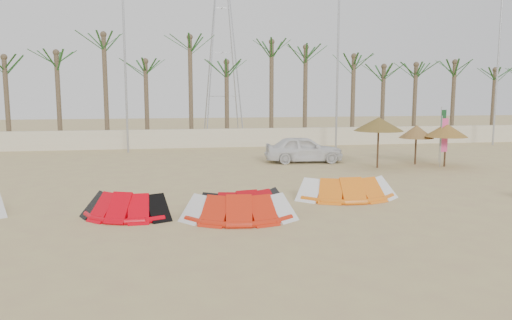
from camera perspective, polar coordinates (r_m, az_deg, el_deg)
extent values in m
plane|color=tan|center=(13.88, 4.21, -8.74)|extent=(120.00, 120.00, 0.00)
cube|color=beige|center=(35.21, -4.38, 2.52)|extent=(60.00, 0.30, 1.30)
cylinder|color=brown|center=(37.97, -26.32, 6.05)|extent=(0.32, 0.32, 6.50)
ellipsoid|color=#194719|center=(38.05, -26.62, 10.94)|extent=(4.00, 4.00, 2.40)
cylinder|color=brown|center=(36.42, -10.97, 6.68)|extent=(0.32, 0.32, 6.50)
ellipsoid|color=#194719|center=(36.50, -11.11, 11.78)|extent=(4.00, 4.00, 2.40)
cylinder|color=brown|center=(37.56, 4.57, 6.83)|extent=(0.32, 0.32, 6.50)
ellipsoid|color=#194719|center=(37.64, 4.63, 11.78)|extent=(4.00, 4.00, 2.40)
cylinder|color=brown|center=(41.17, 18.28, 6.56)|extent=(0.32, 0.32, 6.50)
ellipsoid|color=#194719|center=(41.24, 18.48, 11.07)|extent=(4.00, 4.00, 2.40)
cylinder|color=#A5A8AD|center=(33.05, -14.73, 10.35)|extent=(0.14, 0.14, 11.00)
cylinder|color=#A5A8AD|center=(34.80, 9.30, 10.37)|extent=(0.14, 0.14, 11.00)
cylinder|color=#A5A8AD|center=(40.30, 25.89, 9.34)|extent=(0.14, 0.14, 11.00)
cylinder|color=red|center=(16.19, -14.77, -6.18)|extent=(2.45, 1.09, 0.20)
cube|color=black|center=(16.40, -18.77, -5.63)|extent=(0.95, 1.24, 0.40)
cube|color=black|center=(16.19, -10.69, -5.51)|extent=(0.95, 1.24, 0.40)
cylinder|color=#B1070F|center=(16.00, -1.24, -6.09)|extent=(2.83, 0.72, 0.20)
cube|color=black|center=(15.93, -5.87, -5.64)|extent=(0.79, 1.19, 0.40)
cube|color=black|center=(16.29, 3.17, -5.30)|extent=(0.79, 1.19, 0.40)
cylinder|color=red|center=(15.46, -1.97, -6.59)|extent=(3.14, 0.58, 0.20)
cube|color=silver|center=(15.40, -7.27, -6.14)|extent=(0.73, 1.16, 0.40)
cube|color=silver|center=(15.76, 3.09, -5.75)|extent=(0.73, 1.16, 0.40)
cylinder|color=orange|center=(18.73, 10.39, -4.14)|extent=(3.36, 0.27, 0.20)
cube|color=white|center=(18.33, 5.84, -3.83)|extent=(0.62, 1.11, 0.40)
cube|color=white|center=(19.35, 14.52, -3.42)|extent=(0.62, 1.11, 0.40)
cylinder|color=#4C331E|center=(26.48, 13.77, 1.84)|extent=(0.10, 0.10, 2.52)
cone|color=olive|center=(26.40, 13.84, 4.01)|extent=(2.54, 2.54, 0.70)
cylinder|color=#4C331E|center=(27.95, 20.82, 1.51)|extent=(0.10, 0.10, 2.18)
cone|color=#A27230|center=(27.88, 20.90, 3.22)|extent=(2.21, 2.21, 0.70)
cylinder|color=#4C331E|center=(28.30, 17.79, 1.57)|extent=(0.10, 0.10, 2.03)
cone|color=olive|center=(28.23, 17.86, 3.12)|extent=(1.85, 1.85, 0.70)
cylinder|color=#A5A8AD|center=(27.63, 20.39, 1.99)|extent=(0.04, 0.04, 2.69)
cube|color=#EF4589|center=(27.71, 20.82, 2.66)|extent=(0.41, 0.11, 1.75)
cylinder|color=#A5A8AD|center=(29.53, 20.30, 2.73)|extent=(0.04, 0.04, 3.08)
cube|color=#12431F|center=(29.62, 20.70, 3.44)|extent=(0.40, 0.17, 2.00)
imported|color=white|center=(27.89, 5.48, 1.24)|extent=(4.42, 2.04, 1.47)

